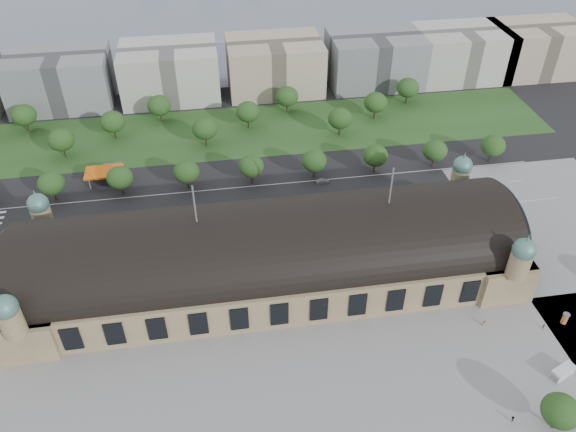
{
  "coord_description": "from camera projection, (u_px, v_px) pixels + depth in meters",
  "views": [
    {
      "loc": [
        -13.9,
        -123.16,
        122.46
      ],
      "look_at": [
        7.59,
        12.91,
        14.0
      ],
      "focal_mm": 35.0,
      "sensor_mm": 36.0,
      "label": 1
    }
  ],
  "objects": [
    {
      "name": "tree_row_2",
      "position": [
        51.0,
        184.0,
        200.75
      ],
      "size": [
        9.6,
        9.6,
        11.52
      ],
      "color": "#2D2116",
      "rests_on": "ground"
    },
    {
      "name": "pedestrian_2",
      "position": [
        544.0,
        326.0,
        157.26
      ],
      "size": [
        0.48,
        0.79,
        1.6
      ],
      "primitive_type": "imported",
      "rotation": [
        0.0,
        0.0,
        1.61
      ],
      "color": "gray",
      "rests_on": "ground"
    },
    {
      "name": "advertising_column",
      "position": [
        565.0,
        318.0,
        158.2
      ],
      "size": [
        1.91,
        1.91,
        3.63
      ],
      "color": "#E23840",
      "rests_on": "ground"
    },
    {
      "name": "office_7",
      "position": [
        535.0,
        49.0,
        287.83
      ],
      "size": [
        45.0,
        32.0,
        24.0
      ],
      "primitive_type": "cube",
      "color": "#B5A68E",
      "rests_on": "ground"
    },
    {
      "name": "road_slab",
      "position": [
        201.0,
        211.0,
        200.08
      ],
      "size": [
        260.0,
        26.0,
        0.1
      ],
      "primitive_type": "cube",
      "color": "black",
      "rests_on": "ground"
    },
    {
      "name": "tree_row_5",
      "position": [
        251.0,
        166.0,
        209.58
      ],
      "size": [
        9.6,
        9.6,
        11.52
      ],
      "color": "#2D2116",
      "rests_on": "ground"
    },
    {
      "name": "tree_row_9",
      "position": [
        493.0,
        146.0,
        221.35
      ],
      "size": [
        9.6,
        9.6,
        11.52
      ],
      "color": "#2D2116",
      "rests_on": "ground"
    },
    {
      "name": "tree_belt_11",
      "position": [
        408.0,
        88.0,
        260.79
      ],
      "size": [
        10.4,
        10.4,
        12.48
      ],
      "color": "#2D2116",
      "rests_on": "ground"
    },
    {
      "name": "tree_belt_8",
      "position": [
        287.0,
        96.0,
        253.8
      ],
      "size": [
        10.4,
        10.4,
        12.48
      ],
      "color": "#2D2116",
      "rests_on": "ground"
    },
    {
      "name": "traffic_car_5",
      "position": [
        323.0,
        181.0,
        213.55
      ],
      "size": [
        4.95,
        1.89,
        1.61
      ],
      "primitive_type": "imported",
      "rotation": [
        0.0,
        0.0,
        1.61
      ],
      "color": "slate",
      "rests_on": "ground"
    },
    {
      "name": "tree_plaza_s",
      "position": [
        561.0,
        411.0,
        129.62
      ],
      "size": [
        9.0,
        9.0,
        10.64
      ],
      "color": "#2D2116",
      "rests_on": "ground"
    },
    {
      "name": "parked_car_3",
      "position": [
        153.0,
        238.0,
        187.51
      ],
      "size": [
        5.03,
        4.09,
        1.61
      ],
      "primitive_type": "imported",
      "rotation": [
        0.0,
        0.0,
        -1.02
      ],
      "color": "#525259",
      "rests_on": "ground"
    },
    {
      "name": "tree_belt_2",
      "position": [
        24.0,
        115.0,
        239.82
      ],
      "size": [
        10.4,
        10.4,
        12.48
      ],
      "color": "#2D2116",
      "rests_on": "ground"
    },
    {
      "name": "office_3",
      "position": [
        170.0,
        72.0,
        265.16
      ],
      "size": [
        45.0,
        32.0,
        24.0
      ],
      "primitive_type": "cube",
      "color": "#BBB9B2",
      "rests_on": "ground"
    },
    {
      "name": "tree_row_6",
      "position": [
        314.0,
        161.0,
        212.52
      ],
      "size": [
        9.6,
        9.6,
        11.52
      ],
      "color": "#2D2116",
      "rests_on": "ground"
    },
    {
      "name": "bus_east",
      "position": [
        366.0,
        211.0,
        197.49
      ],
      "size": [
        13.13,
        4.1,
        3.6
      ],
      "primitive_type": "imported",
      "rotation": [
        0.0,
        0.0,
        1.66
      ],
      "color": "beige",
      "rests_on": "ground"
    },
    {
      "name": "ground",
      "position": [
        270.0,
        279.0,
        173.04
      ],
      "size": [
        900.0,
        900.0,
        0.0
      ],
      "primitive_type": "plane",
      "color": "black",
      "rests_on": "ground"
    },
    {
      "name": "grass_belt",
      "position": [
        208.0,
        134.0,
        243.37
      ],
      "size": [
        300.0,
        45.0,
        0.1
      ],
      "primitive_type": "cube",
      "color": "#24461C",
      "rests_on": "ground"
    },
    {
      "name": "office_5",
      "position": [
        375.0,
        59.0,
        277.41
      ],
      "size": [
        45.0,
        32.0,
        24.0
      ],
      "primitive_type": "cube",
      "color": "gray",
      "rests_on": "ground"
    },
    {
      "name": "van_south",
      "position": [
        562.0,
        373.0,
        144.46
      ],
      "size": [
        7.07,
        4.86,
        2.84
      ],
      "rotation": [
        0.0,
        0.0,
        0.38
      ],
      "color": "silver",
      "rests_on": "ground"
    },
    {
      "name": "office_2",
      "position": [
        60.0,
        79.0,
        259.03
      ],
      "size": [
        45.0,
        32.0,
        24.0
      ],
      "primitive_type": "cube",
      "color": "gray",
      "rests_on": "ground"
    },
    {
      "name": "traffic_car_4",
      "position": [
        258.0,
        214.0,
        197.45
      ],
      "size": [
        4.76,
        2.44,
        1.55
      ],
      "primitive_type": "imported",
      "rotation": [
        0.0,
        0.0,
        -1.71
      ],
      "color": "#1A1843",
      "rests_on": "ground"
    },
    {
      "name": "plaza_south",
      "position": [
        333.0,
        398.0,
        140.12
      ],
      "size": [
        190.0,
        48.0,
        0.12
      ],
      "primitive_type": "cube",
      "color": "gray",
      "rests_on": "ground"
    },
    {
      "name": "parked_car_0",
      "position": [
        71.0,
        246.0,
        184.24
      ],
      "size": [
        5.02,
        4.38,
        1.64
      ],
      "primitive_type": "imported",
      "rotation": [
        0.0,
        0.0,
        -0.93
      ],
      "color": "black",
      "rests_on": "ground"
    },
    {
      "name": "tree_row_3",
      "position": [
        120.0,
        178.0,
        203.69
      ],
      "size": [
        9.6,
        9.6,
        11.52
      ],
      "color": "#2D2116",
      "rests_on": "ground"
    },
    {
      "name": "tree_belt_10",
      "position": [
        376.0,
        102.0,
        249.14
      ],
      "size": [
        10.4,
        10.4,
        12.48
      ],
      "color": "#2D2116",
      "rests_on": "ground"
    },
    {
      "name": "tree_row_8",
      "position": [
        435.0,
        150.0,
        218.4
      ],
      "size": [
        9.6,
        9.6,
        11.52
      ],
      "color": "#2D2116",
      "rests_on": "ground"
    },
    {
      "name": "bus_mid",
      "position": [
        274.0,
        211.0,
        197.47
      ],
      "size": [
        12.55,
        3.78,
        3.45
      ],
      "primitive_type": "imported",
      "rotation": [
        0.0,
        0.0,
        1.64
      ],
      "color": "silver",
      "rests_on": "ground"
    },
    {
      "name": "parked_car_5",
      "position": [
        139.0,
        247.0,
        183.9
      ],
      "size": [
        5.68,
        4.34,
        1.43
      ],
      "primitive_type": "imported",
      "rotation": [
        0.0,
        0.0,
        -1.13
      ],
      "color": "gray",
      "rests_on": "ground"
    },
    {
      "name": "tree_belt_3",
      "position": [
        61.0,
        140.0,
        223.53
      ],
      "size": [
        10.4,
        10.4,
        12.48
      ],
      "color": "#2D2116",
      "rests_on": "ground"
    },
    {
      "name": "office_4",
      "position": [
        275.0,
        65.0,
        271.28
      ],
      "size": [
        45.0,
        32.0,
        24.0
      ],
      "primitive_type": "cube",
      "color": "#B5A68E",
      "rests_on": "ground"
    },
    {
      "name": "parked_car_2",
      "position": [
        77.0,
        253.0,
        181.52
      ],
      "size": [
        5.0,
        3.52,
        1.34
      ],
      "primitive_type": "imported",
      "rotation": [
        0.0,
        0.0,
        -1.18
      ],
      "color": "#1B1B4E",
      "rests_on": "ground"
    },
    {
      "name": "bus_west",
      "position": [
        258.0,
        220.0,
        193.42
      ],
      "size": [
        13.13,
        4.2,
        3.6
      ],
      "primitive_type": "imported",
      "rotation": [
        0.0,
        0.0,
        1.48
      ],
      "color": "#AE1B29",
      "rests_on": "ground"
    },
    {
      "name": "tree_belt_7",
      "position": [
        248.0,
        112.0,
        242.16
      ],
      "size": [
        10.4,
        10.4,
        12.48
      ],
      "color": "#2D2116",
      "rests_on": "ground"
    },
    {
      "name": "tree_row_4",
      "position": [
        186.0,
        172.0,
        206.64
      ],
      "size": [
        9.6,
        9.6,
        11.52
      ],
      "color": "#2D2116",
      "rests_on": "ground"
    },
    {
      "name": "station",
      "position": [
        270.0,
        255.0,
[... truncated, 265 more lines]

